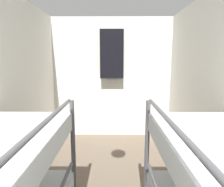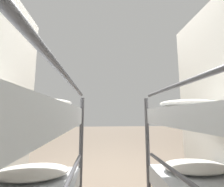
% 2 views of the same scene
% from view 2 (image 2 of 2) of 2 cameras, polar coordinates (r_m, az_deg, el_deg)
% --- Properties ---
extents(ground_plane, '(20.00, 20.00, 0.00)m').
position_cam_2_polar(ground_plane, '(2.46, -0.56, -30.96)').
color(ground_plane, '#6B5B4C').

